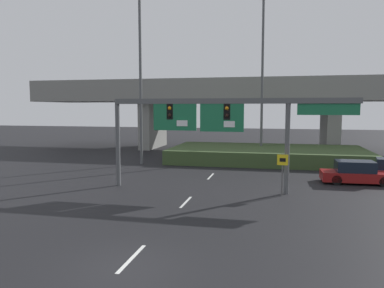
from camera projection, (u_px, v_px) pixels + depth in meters
The scene contains 9 objects.
ground_plane at pixel (124, 266), 11.83m from camera, with size 160.00×160.00×0.00m, color black.
lane_markings at pixel (211, 176), 27.23m from camera, with size 0.14×32.91×0.01m.
signal_gantry at pixel (217, 117), 22.19m from camera, with size 14.52×0.44×5.54m.
speed_limit_sign at pixel (282, 169), 21.01m from camera, with size 0.60×0.11×2.42m.
highway_light_pole_near at pixel (140, 59), 32.17m from camera, with size 0.70×0.36×17.59m.
highway_light_pole_far at pixel (262, 75), 36.26m from camera, with size 0.70×0.36×15.53m.
overpass_bridge at pixel (237, 99), 44.10m from camera, with size 49.32×8.80×8.22m.
grass_embankment at pixel (267, 154), 34.99m from camera, with size 17.65×9.13×1.25m.
parked_sedan_near_right at pixel (357, 173), 24.67m from camera, with size 4.62×1.90×1.49m.
Camera 1 is at (4.60, -10.64, 4.99)m, focal length 35.00 mm.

